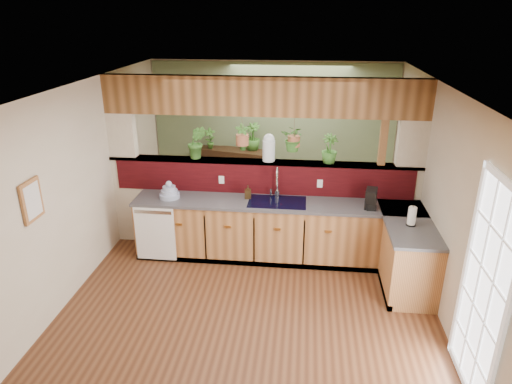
# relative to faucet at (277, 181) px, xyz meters

# --- Properties ---
(ground) EXTENTS (4.60, 7.00, 0.01)m
(ground) POSITION_rel_faucet_xyz_m (-0.23, -1.13, -1.16)
(ground) COLOR #532E19
(ground) RESTS_ON ground
(ceiling) EXTENTS (4.60, 7.00, 0.01)m
(ceiling) POSITION_rel_faucet_xyz_m (-0.23, -1.13, 1.44)
(ceiling) COLOR brown
(ceiling) RESTS_ON ground
(wall_back) EXTENTS (4.60, 0.02, 2.60)m
(wall_back) POSITION_rel_faucet_xyz_m (-0.23, 2.37, 0.14)
(wall_back) COLOR beige
(wall_back) RESTS_ON ground
(wall_left) EXTENTS (0.02, 7.00, 2.60)m
(wall_left) POSITION_rel_faucet_xyz_m (-2.53, -1.13, 0.14)
(wall_left) COLOR beige
(wall_left) RESTS_ON ground
(wall_right) EXTENTS (0.02, 7.00, 2.60)m
(wall_right) POSITION_rel_faucet_xyz_m (2.07, -1.13, 0.14)
(wall_right) COLOR beige
(wall_right) RESTS_ON ground
(pass_through_partition) EXTENTS (4.60, 0.21, 2.60)m
(pass_through_partition) POSITION_rel_faucet_xyz_m (-0.20, 0.22, 0.03)
(pass_through_partition) COLOR beige
(pass_through_partition) RESTS_ON ground
(pass_through_ledge) EXTENTS (4.60, 0.21, 0.04)m
(pass_through_ledge) POSITION_rel_faucet_xyz_m (-0.23, 0.22, 0.21)
(pass_through_ledge) COLOR brown
(pass_through_ledge) RESTS_ON ground
(header_beam) EXTENTS (4.60, 0.15, 0.55)m
(header_beam) POSITION_rel_faucet_xyz_m (-0.23, 0.22, 1.17)
(header_beam) COLOR brown
(header_beam) RESTS_ON ground
(sage_backwall) EXTENTS (4.55, 0.02, 2.55)m
(sage_backwall) POSITION_rel_faucet_xyz_m (-0.23, 2.35, 0.14)
(sage_backwall) COLOR #5F724E
(sage_backwall) RESTS_ON ground
(countertop) EXTENTS (4.14, 1.52, 0.90)m
(countertop) POSITION_rel_faucet_xyz_m (0.61, -0.26, -0.71)
(countertop) COLOR #965F33
(countertop) RESTS_ON ground
(dishwasher) EXTENTS (0.58, 0.03, 0.82)m
(dishwasher) POSITION_rel_faucet_xyz_m (-1.71, -0.47, -0.70)
(dishwasher) COLOR white
(dishwasher) RESTS_ON ground
(navy_sink) EXTENTS (0.82, 0.50, 0.18)m
(navy_sink) POSITION_rel_faucet_xyz_m (0.02, -0.15, -0.34)
(navy_sink) COLOR black
(navy_sink) RESTS_ON countertop
(french_door) EXTENTS (0.06, 1.02, 2.16)m
(french_door) POSITION_rel_faucet_xyz_m (2.04, -2.43, -0.11)
(french_door) COLOR white
(french_door) RESTS_ON ground
(framed_print) EXTENTS (0.04, 0.35, 0.45)m
(framed_print) POSITION_rel_faucet_xyz_m (-2.50, -1.93, 0.39)
(framed_print) COLOR #965F33
(framed_print) RESTS_ON wall_left
(faucet) EXTENTS (0.21, 0.21, 0.48)m
(faucet) POSITION_rel_faucet_xyz_m (0.00, 0.00, 0.00)
(faucet) COLOR #B7B7B2
(faucet) RESTS_ON countertop
(dish_stack) EXTENTS (0.30, 0.30, 0.26)m
(dish_stack) POSITION_rel_faucet_xyz_m (-1.55, -0.16, -0.18)
(dish_stack) COLOR #99A4C6
(dish_stack) RESTS_ON countertop
(soap_dispenser) EXTENTS (0.10, 0.10, 0.20)m
(soap_dispenser) POSITION_rel_faucet_xyz_m (-0.41, -0.06, -0.16)
(soap_dispenser) COLOR #3C2B16
(soap_dispenser) RESTS_ON countertop
(coffee_maker) EXTENTS (0.15, 0.25, 0.27)m
(coffee_maker) POSITION_rel_faucet_xyz_m (1.31, -0.22, -0.13)
(coffee_maker) COLOR black
(coffee_maker) RESTS_ON countertop
(paper_towel) EXTENTS (0.12, 0.12, 0.27)m
(paper_towel) POSITION_rel_faucet_xyz_m (1.76, -0.72, -0.14)
(paper_towel) COLOR black
(paper_towel) RESTS_ON countertop
(glass_jar) EXTENTS (0.18, 0.18, 0.41)m
(glass_jar) POSITION_rel_faucet_xyz_m (-0.14, 0.22, 0.44)
(glass_jar) COLOR silver
(glass_jar) RESTS_ON pass_through_ledge
(ledge_plant_left) EXTENTS (0.30, 0.25, 0.49)m
(ledge_plant_left) POSITION_rel_faucet_xyz_m (-1.20, 0.22, 0.48)
(ledge_plant_left) COLOR #326623
(ledge_plant_left) RESTS_ON pass_through_ledge
(ledge_plant_right) EXTENTS (0.31, 0.31, 0.42)m
(ledge_plant_right) POSITION_rel_faucet_xyz_m (0.73, 0.22, 0.44)
(ledge_plant_right) COLOR #326623
(ledge_plant_right) RESTS_ON pass_through_ledge
(hanging_plant_a) EXTENTS (0.24, 0.21, 0.51)m
(hanging_plant_a) POSITION_rel_faucet_xyz_m (-0.53, 0.22, 0.70)
(hanging_plant_a) COLOR brown
(hanging_plant_a) RESTS_ON header_beam
(hanging_plant_b) EXTENTS (0.42, 0.40, 0.49)m
(hanging_plant_b) POSITION_rel_faucet_xyz_m (0.22, 0.22, 0.74)
(hanging_plant_b) COLOR brown
(hanging_plant_b) RESTS_ON header_beam
(shelving_console) EXTENTS (1.50, 0.71, 0.96)m
(shelving_console) POSITION_rel_faucet_xyz_m (-1.03, 2.12, -0.66)
(shelving_console) COLOR black
(shelving_console) RESTS_ON ground
(shelf_plant_a) EXTENTS (0.24, 0.19, 0.40)m
(shelf_plant_a) POSITION_rel_faucet_xyz_m (-1.42, 2.12, 0.02)
(shelf_plant_a) COLOR #326623
(shelf_plant_a) RESTS_ON shelving_console
(shelf_plant_b) EXTENTS (0.37, 0.37, 0.51)m
(shelf_plant_b) POSITION_rel_faucet_xyz_m (-0.60, 2.12, 0.08)
(shelf_plant_b) COLOR #326623
(shelf_plant_b) RESTS_ON shelving_console
(floor_plant) EXTENTS (0.67, 0.60, 0.69)m
(floor_plant) POSITION_rel_faucet_xyz_m (0.82, 1.45, -0.81)
(floor_plant) COLOR #326623
(floor_plant) RESTS_ON ground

